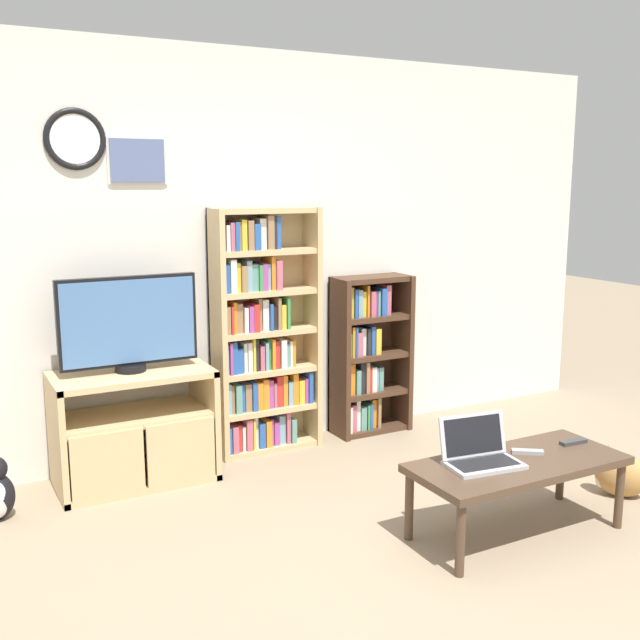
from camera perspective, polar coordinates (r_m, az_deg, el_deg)
name	(u,v)px	position (r m, az deg, el deg)	size (l,w,h in m)	color
ground_plane	(439,606)	(3.44, 9.07, -20.70)	(18.00, 18.00, 0.00)	gray
wall_back	(235,254)	(4.93, -6.51, 5.04)	(5.89, 0.09, 2.60)	silver
tv_stand	(135,427)	(4.60, -13.93, -7.94)	(0.92, 0.49, 0.68)	tan
television	(129,323)	(4.47, -14.38, -0.25)	(0.80, 0.18, 0.56)	black
bookshelf_tall	(261,337)	(4.91, -4.54, -1.28)	(0.71, 0.24, 1.61)	tan
bookshelf_short	(365,355)	(5.31, 3.49, -2.69)	(0.56, 0.26, 1.12)	#472D1E
coffee_table	(518,468)	(3.97, 14.83, -10.86)	(1.12, 0.49, 0.39)	#4C3828
laptop	(479,452)	(3.84, 12.06, -9.83)	(0.40, 0.30, 0.23)	#B7BABC
remote_near_laptop	(573,442)	(4.27, 18.74, -8.79)	(0.16, 0.05, 0.02)	#38383A
remote_far_from_laptop	(528,452)	(4.05, 15.53, -9.65)	(0.16, 0.13, 0.02)	#99999E
cat	(620,474)	(4.67, 21.86, -10.85)	(0.42, 0.37, 0.29)	#B78447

